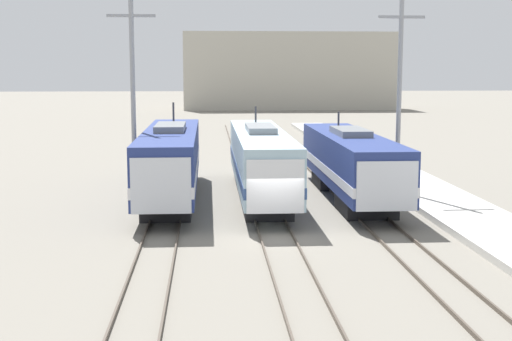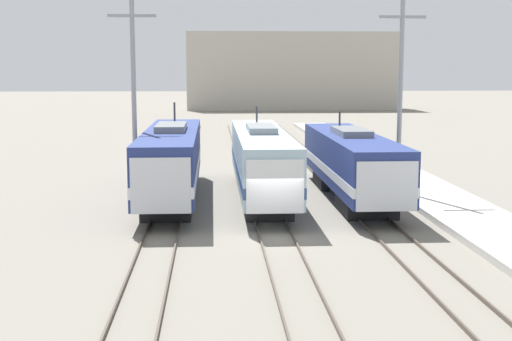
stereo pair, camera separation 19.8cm
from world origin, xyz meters
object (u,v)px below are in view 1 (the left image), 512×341
locomotive_center (261,162)px  locomotive_far_left (170,162)px  catenary_tower_left (133,91)px  catenary_tower_right (399,90)px  locomotive_far_right (351,164)px

locomotive_center → locomotive_far_left: bearing=-177.4°
catenary_tower_left → catenary_tower_right: same height
catenary_tower_left → catenary_tower_right: size_ratio=1.00×
locomotive_far_left → catenary_tower_right: 13.31m
catenary_tower_left → locomotive_center: bearing=-3.0°
locomotive_center → catenary_tower_left: bearing=177.0°
locomotive_far_right → catenary_tower_right: size_ratio=1.47×
locomotive_center → catenary_tower_left: size_ratio=1.58×
catenary_tower_right → locomotive_center: bearing=-177.3°
locomotive_far_right → catenary_tower_left: 12.61m
locomotive_far_right → locomotive_center: bearing=174.5°
locomotive_far_left → locomotive_center: locomotive_far_left is taller
locomotive_far_left → catenary_tower_right: catenary_tower_right is taller
locomotive_center → catenary_tower_left: catenary_tower_left is taller
locomotive_far_right → catenary_tower_right: 4.95m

